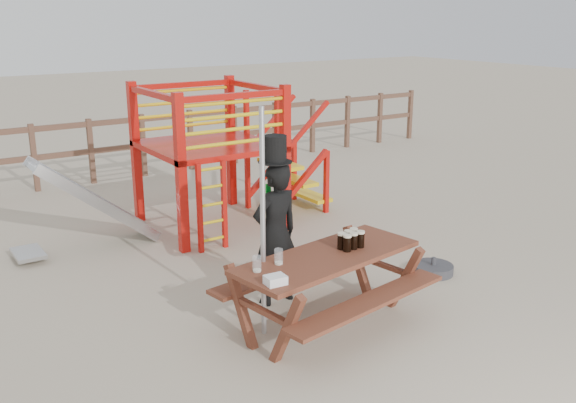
# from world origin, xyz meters

# --- Properties ---
(ground) EXTENTS (60.00, 60.00, 0.00)m
(ground) POSITION_xyz_m (0.00, 0.00, 0.00)
(ground) COLOR tan
(ground) RESTS_ON ground
(back_fence) EXTENTS (15.09, 0.09, 1.20)m
(back_fence) POSITION_xyz_m (0.00, 7.00, 0.74)
(back_fence) COLOR brown
(back_fence) RESTS_ON ground
(playground_fort) EXTENTS (4.71, 1.84, 2.10)m
(playground_fort) POSITION_xyz_m (0.12, 3.58, 1.07)
(playground_fort) COLOR red
(playground_fort) RESTS_ON ground
(picnic_table) EXTENTS (2.16, 1.65, 0.76)m
(picnic_table) POSITION_xyz_m (-0.29, 0.08, 0.48)
(picnic_table) COLOR brown
(picnic_table) RESTS_ON ground
(man_with_hat) EXTENTS (0.60, 0.42, 1.85)m
(man_with_hat) POSITION_xyz_m (-0.41, 0.84, 0.83)
(man_with_hat) COLOR black
(man_with_hat) RESTS_ON ground
(metal_pole) EXTENTS (0.05, 0.05, 2.24)m
(metal_pole) POSITION_xyz_m (-0.91, 0.29, 1.12)
(metal_pole) COLOR #B2B2B7
(metal_pole) RESTS_ON ground
(parasol_base) EXTENTS (0.49, 0.49, 0.21)m
(parasol_base) POSITION_xyz_m (1.60, 0.44, 0.06)
(parasol_base) COLOR #343438
(parasol_base) RESTS_ON ground
(paper_bag) EXTENTS (0.19, 0.15, 0.08)m
(paper_bag) POSITION_xyz_m (-1.10, -0.23, 0.80)
(paper_bag) COLOR white
(paper_bag) RESTS_ON picnic_table
(stout_pints) EXTENTS (0.28, 0.21, 0.17)m
(stout_pints) POSITION_xyz_m (0.02, 0.11, 0.85)
(stout_pints) COLOR black
(stout_pints) RESTS_ON picnic_table
(empty_glasses) EXTENTS (0.35, 0.13, 0.15)m
(empty_glasses) POSITION_xyz_m (-0.95, 0.13, 0.83)
(empty_glasses) COLOR silver
(empty_glasses) RESTS_ON picnic_table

